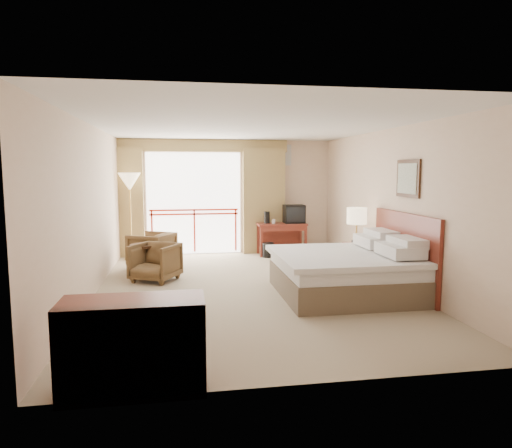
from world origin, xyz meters
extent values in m
plane|color=gray|center=(0.00, 0.00, 0.00)|extent=(7.00, 7.00, 0.00)
plane|color=white|center=(0.00, 0.00, 2.70)|extent=(7.00, 7.00, 0.00)
plane|color=beige|center=(0.00, 3.50, 1.35)|extent=(5.00, 0.00, 5.00)
plane|color=beige|center=(0.00, -3.50, 1.35)|extent=(5.00, 0.00, 5.00)
plane|color=beige|center=(-2.50, 0.00, 1.35)|extent=(0.00, 7.00, 7.00)
plane|color=beige|center=(2.50, 0.00, 1.35)|extent=(0.00, 7.00, 7.00)
plane|color=white|center=(-0.80, 3.48, 1.20)|extent=(2.40, 0.00, 2.40)
cube|color=red|center=(-0.80, 3.46, 0.95)|extent=(2.09, 0.03, 0.04)
cube|color=red|center=(-0.80, 3.46, 1.05)|extent=(2.09, 0.03, 0.04)
cube|color=red|center=(-1.79, 3.46, 0.55)|extent=(0.04, 0.03, 1.00)
cube|color=red|center=(-0.80, 3.46, 0.55)|extent=(0.04, 0.03, 1.00)
cube|color=red|center=(0.19, 3.46, 0.55)|extent=(0.04, 0.03, 1.00)
cube|color=olive|center=(-2.45, 3.35, 1.25)|extent=(1.00, 0.26, 2.50)
cube|color=olive|center=(0.85, 3.35, 1.25)|extent=(1.00, 0.26, 2.50)
cube|color=olive|center=(-0.80, 3.38, 2.55)|extent=(4.40, 0.22, 0.28)
cube|color=silver|center=(1.30, 3.47, 2.35)|extent=(0.50, 0.04, 0.50)
cube|color=brown|center=(1.45, -0.60, 0.20)|extent=(2.05, 2.00, 0.40)
cube|color=silver|center=(1.45, -0.60, 0.50)|extent=(2.01, 1.96, 0.22)
cube|color=silver|center=(1.40, -0.60, 0.63)|extent=(2.09, 2.06, 0.08)
cube|color=silver|center=(2.15, -1.05, 0.78)|extent=(0.50, 0.75, 0.18)
cube|color=silver|center=(2.15, -0.15, 0.78)|extent=(0.50, 0.75, 0.18)
cube|color=silver|center=(2.28, -1.05, 0.90)|extent=(0.40, 0.70, 0.14)
cube|color=silver|center=(2.28, -0.15, 0.90)|extent=(0.40, 0.70, 0.14)
cube|color=maroon|center=(2.46, -0.60, 0.65)|extent=(0.06, 2.10, 1.30)
cube|color=black|center=(2.48, -0.60, 1.85)|extent=(0.03, 0.72, 0.60)
cube|color=silver|center=(2.46, -0.60, 1.85)|extent=(0.01, 0.60, 0.48)
cube|color=maroon|center=(2.15, 0.63, 0.30)|extent=(0.45, 0.53, 0.61)
cylinder|color=tan|center=(2.15, 0.68, 0.65)|extent=(0.15, 0.15, 0.04)
cylinder|color=tan|center=(2.15, 0.68, 0.85)|extent=(0.03, 0.03, 0.39)
cylinder|color=#FFE5B2|center=(2.15, 0.68, 1.13)|extent=(0.37, 0.37, 0.31)
cube|color=black|center=(2.10, 0.48, 0.65)|extent=(0.21, 0.17, 0.09)
cube|color=maroon|center=(1.22, 2.99, 0.72)|extent=(1.14, 0.55, 0.05)
cube|color=maroon|center=(0.69, 2.76, 0.35)|extent=(0.06, 0.06, 0.71)
cube|color=maroon|center=(1.74, 2.76, 0.35)|extent=(0.06, 0.06, 0.71)
cube|color=maroon|center=(0.69, 3.23, 0.35)|extent=(0.06, 0.06, 0.71)
cube|color=maroon|center=(1.74, 3.23, 0.35)|extent=(0.06, 0.06, 0.71)
cube|color=maroon|center=(1.22, 3.23, 0.43)|extent=(1.05, 0.03, 0.52)
cube|color=maroon|center=(1.22, 2.75, 0.65)|extent=(1.05, 0.03, 0.11)
cube|color=black|center=(1.52, 2.99, 0.96)|extent=(0.48, 0.37, 0.43)
cube|color=black|center=(1.52, 2.81, 0.96)|extent=(0.43, 0.02, 0.35)
cylinder|color=black|center=(0.87, 2.99, 0.89)|extent=(0.17, 0.17, 0.29)
cylinder|color=white|center=(1.02, 2.94, 0.80)|extent=(0.08, 0.08, 0.11)
cylinder|color=black|center=(0.84, 2.73, 0.17)|extent=(0.30, 0.30, 0.33)
imported|color=#4C351D|center=(-1.72, 2.06, 0.00)|extent=(1.06, 1.05, 0.72)
imported|color=#4C351D|center=(-1.59, 0.84, 0.00)|extent=(1.00, 1.01, 0.68)
cylinder|color=black|center=(-1.80, 1.30, 0.57)|extent=(0.54, 0.54, 0.04)
cylinder|color=black|center=(-1.80, 1.30, 0.29)|extent=(0.07, 0.07, 0.54)
cylinder|color=black|center=(-1.80, 1.30, 0.02)|extent=(0.39, 0.39, 0.03)
imported|color=white|center=(-1.80, 1.30, 0.60)|extent=(0.19, 0.23, 0.02)
cylinder|color=tan|center=(-2.22, 2.96, 0.02)|extent=(0.31, 0.31, 0.03)
cylinder|color=tan|center=(-2.22, 2.96, 0.84)|extent=(0.03, 0.03, 1.68)
cone|color=#FFE5B2|center=(-2.22, 2.96, 1.73)|extent=(0.49, 0.49, 0.39)
cube|color=maroon|center=(-1.55, -3.36, 0.42)|extent=(1.26, 0.53, 0.84)
cube|color=black|center=(-1.55, -3.62, 0.42)|extent=(1.16, 0.02, 0.74)
camera|label=1|loc=(-1.11, -7.40, 1.97)|focal=32.00mm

